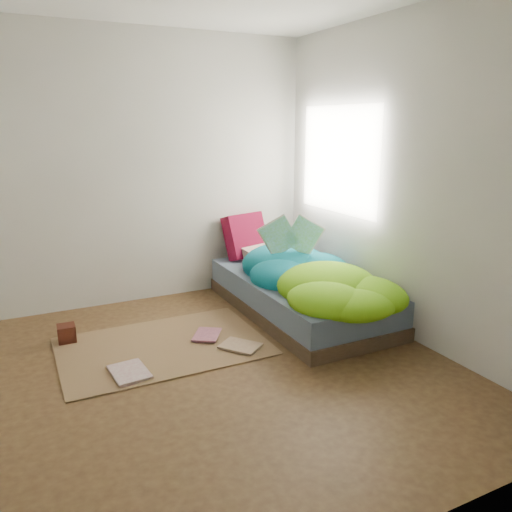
{
  "coord_description": "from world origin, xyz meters",
  "views": [
    {
      "loc": [
        -1.11,
        -3.08,
        1.74
      ],
      "look_at": [
        0.78,
        0.75,
        0.6
      ],
      "focal_mm": 35.0,
      "sensor_mm": 36.0,
      "label": 1
    }
  ],
  "objects_px": {
    "wooden_box": "(67,333)",
    "floor_book_b": "(195,334)",
    "bed": "(299,295)",
    "open_book": "(292,225)",
    "floor_book_a": "(113,377)",
    "pillow_magenta": "(246,236)"
  },
  "relations": [
    {
      "from": "pillow_magenta",
      "to": "open_book",
      "type": "bearing_deg",
      "value": -99.56
    },
    {
      "from": "floor_book_b",
      "to": "wooden_box",
      "type": "bearing_deg",
      "value": -167.2
    },
    {
      "from": "open_book",
      "to": "floor_book_a",
      "type": "relative_size",
      "value": 1.48
    },
    {
      "from": "bed",
      "to": "pillow_magenta",
      "type": "distance_m",
      "value": 1.0
    },
    {
      "from": "pillow_magenta",
      "to": "floor_book_b",
      "type": "relative_size",
      "value": 1.69
    },
    {
      "from": "floor_book_a",
      "to": "floor_book_b",
      "type": "distance_m",
      "value": 0.87
    },
    {
      "from": "floor_book_b",
      "to": "bed",
      "type": "bearing_deg",
      "value": 39.24
    },
    {
      "from": "pillow_magenta",
      "to": "floor_book_b",
      "type": "xyz_separation_m",
      "value": [
        -0.95,
        -1.02,
        -0.55
      ]
    },
    {
      "from": "floor_book_a",
      "to": "floor_book_b",
      "type": "height_order",
      "value": "same"
    },
    {
      "from": "bed",
      "to": "floor_book_b",
      "type": "xyz_separation_m",
      "value": [
        -1.08,
        -0.11,
        -0.14
      ]
    },
    {
      "from": "open_book",
      "to": "wooden_box",
      "type": "relative_size",
      "value": 3.51
    },
    {
      "from": "floor_book_a",
      "to": "floor_book_b",
      "type": "xyz_separation_m",
      "value": [
        0.76,
        0.43,
        0.0
      ]
    },
    {
      "from": "wooden_box",
      "to": "pillow_magenta",
      "type": "bearing_deg",
      "value": 18.66
    },
    {
      "from": "open_book",
      "to": "floor_book_b",
      "type": "height_order",
      "value": "open_book"
    },
    {
      "from": "wooden_box",
      "to": "floor_book_b",
      "type": "relative_size",
      "value": 0.5
    },
    {
      "from": "bed",
      "to": "wooden_box",
      "type": "bearing_deg",
      "value": 172.81
    },
    {
      "from": "wooden_box",
      "to": "floor_book_b",
      "type": "xyz_separation_m",
      "value": [
        0.97,
        -0.37,
        -0.06
      ]
    },
    {
      "from": "pillow_magenta",
      "to": "wooden_box",
      "type": "xyz_separation_m",
      "value": [
        -1.92,
        -0.65,
        -0.49
      ]
    },
    {
      "from": "open_book",
      "to": "floor_book_a",
      "type": "height_order",
      "value": "open_book"
    },
    {
      "from": "bed",
      "to": "open_book",
      "type": "xyz_separation_m",
      "value": [
        -0.04,
        0.09,
        0.66
      ]
    },
    {
      "from": "bed",
      "to": "floor_book_a",
      "type": "relative_size",
      "value": 6.09
    },
    {
      "from": "pillow_magenta",
      "to": "open_book",
      "type": "relative_size",
      "value": 0.96
    }
  ]
}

